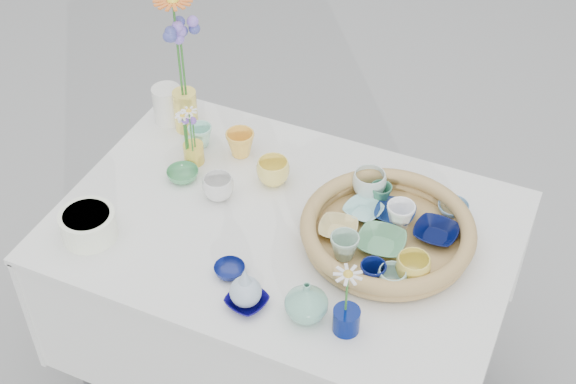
% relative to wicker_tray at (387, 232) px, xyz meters
% --- Properties ---
extents(wicker_tray, '(0.47, 0.47, 0.08)m').
position_rel_wicker_tray_xyz_m(wicker_tray, '(0.00, 0.00, 0.00)').
color(wicker_tray, '#997849').
rests_on(wicker_tray, display_table).
extents(tray_ceramic_0, '(0.11, 0.11, 0.03)m').
position_rel_wicker_tray_xyz_m(tray_ceramic_0, '(-0.01, 0.08, -0.01)').
color(tray_ceramic_0, navy).
rests_on(tray_ceramic_0, wicker_tray).
extents(tray_ceramic_1, '(0.12, 0.12, 0.03)m').
position_rel_wicker_tray_xyz_m(tray_ceramic_1, '(0.12, 0.06, -0.01)').
color(tray_ceramic_1, '#030931').
rests_on(tray_ceramic_1, wicker_tray).
extents(tray_ceramic_2, '(0.09, 0.09, 0.07)m').
position_rel_wicker_tray_xyz_m(tray_ceramic_2, '(0.10, -0.11, 0.02)').
color(tray_ceramic_2, '#E0C94F').
rests_on(tray_ceramic_2, wicker_tray).
extents(tray_ceramic_3, '(0.14, 0.14, 0.03)m').
position_rel_wicker_tray_xyz_m(tray_ceramic_3, '(-0.00, -0.04, -0.00)').
color(tray_ceramic_3, '#579669').
rests_on(tray_ceramic_3, wicker_tray).
extents(tray_ceramic_4, '(0.09, 0.09, 0.07)m').
position_rel_wicker_tray_xyz_m(tray_ceramic_4, '(-0.08, -0.11, 0.02)').
color(tray_ceramic_4, '#97BAA5').
rests_on(tray_ceramic_4, wicker_tray).
extents(tray_ceramic_5, '(0.13, 0.13, 0.03)m').
position_rel_wicker_tray_xyz_m(tray_ceramic_5, '(-0.09, 0.06, -0.01)').
color(tray_ceramic_5, '#99D3CD').
rests_on(tray_ceramic_5, wicker_tray).
extents(tray_ceramic_6, '(0.12, 0.12, 0.08)m').
position_rel_wicker_tray_xyz_m(tray_ceramic_6, '(-0.11, 0.15, 0.02)').
color(tray_ceramic_6, silver).
rests_on(tray_ceramic_6, wicker_tray).
extents(tray_ceramic_7, '(0.10, 0.10, 0.07)m').
position_rel_wicker_tray_xyz_m(tray_ceramic_7, '(0.02, 0.06, 0.02)').
color(tray_ceramic_7, white).
rests_on(tray_ceramic_7, wicker_tray).
extents(tray_ceramic_8, '(0.10, 0.10, 0.03)m').
position_rel_wicker_tray_xyz_m(tray_ceramic_8, '(0.13, 0.17, -0.01)').
color(tray_ceramic_8, '#73ABE4').
rests_on(tray_ceramic_8, wicker_tray).
extents(tray_ceramic_9, '(0.09, 0.09, 0.06)m').
position_rel_wicker_tray_xyz_m(tray_ceramic_9, '(0.02, -0.17, 0.01)').
color(tray_ceramic_9, '#071047').
rests_on(tray_ceramic_9, wicker_tray).
extents(tray_ceramic_10, '(0.12, 0.12, 0.03)m').
position_rel_wicker_tray_xyz_m(tray_ceramic_10, '(-0.13, -0.04, -0.01)').
color(tray_ceramic_10, '#D5C27A').
rests_on(tray_ceramic_10, wicker_tray).
extents(tray_ceramic_11, '(0.08, 0.08, 0.06)m').
position_rel_wicker_tray_xyz_m(tray_ceramic_11, '(0.07, -0.16, 0.01)').
color(tray_ceramic_11, '#99CABD').
rests_on(tray_ceramic_11, wicker_tray).
extents(tray_ceramic_12, '(0.08, 0.08, 0.06)m').
position_rel_wicker_tray_xyz_m(tray_ceramic_12, '(-0.06, 0.13, 0.01)').
color(tray_ceramic_12, '#357355').
rests_on(tray_ceramic_12, wicker_tray).
extents(loose_ceramic_0, '(0.12, 0.12, 0.08)m').
position_rel_wicker_tray_xyz_m(loose_ceramic_0, '(-0.53, 0.18, 0.00)').
color(loose_ceramic_0, '#F8BC46').
rests_on(loose_ceramic_0, display_table).
extents(loose_ceramic_1, '(0.13, 0.13, 0.08)m').
position_rel_wicker_tray_xyz_m(loose_ceramic_1, '(-0.39, 0.10, -0.00)').
color(loose_ceramic_1, '#F6DD62').
rests_on(loose_ceramic_1, display_table).
extents(loose_ceramic_2, '(0.12, 0.12, 0.03)m').
position_rel_wicker_tray_xyz_m(loose_ceramic_2, '(-0.64, 0.01, -0.02)').
color(loose_ceramic_2, '#45905A').
rests_on(loose_ceramic_2, display_table).
extents(loose_ceramic_3, '(0.11, 0.11, 0.07)m').
position_rel_wicker_tray_xyz_m(loose_ceramic_3, '(-0.50, -0.02, -0.00)').
color(loose_ceramic_3, silver).
rests_on(loose_ceramic_3, display_table).
extents(loose_ceramic_4, '(0.09, 0.09, 0.03)m').
position_rel_wicker_tray_xyz_m(loose_ceramic_4, '(-0.34, -0.28, -0.03)').
color(loose_ceramic_4, navy).
rests_on(loose_ceramic_4, display_table).
extents(loose_ceramic_5, '(0.09, 0.09, 0.07)m').
position_rel_wicker_tray_xyz_m(loose_ceramic_5, '(-0.67, 0.17, -0.00)').
color(loose_ceramic_5, '#9EE0CB').
rests_on(loose_ceramic_5, display_table).
extents(loose_ceramic_6, '(0.12, 0.12, 0.02)m').
position_rel_wicker_tray_xyz_m(loose_ceramic_6, '(-0.25, -0.35, -0.03)').
color(loose_ceramic_6, '#09054E').
rests_on(loose_ceramic_6, display_table).
extents(fluted_bowl, '(0.17, 0.17, 0.08)m').
position_rel_wicker_tray_xyz_m(fluted_bowl, '(-0.75, -0.31, 0.00)').
color(fluted_bowl, white).
rests_on(fluted_bowl, display_table).
extents(bud_vase_paleblue, '(0.10, 0.10, 0.12)m').
position_rel_wicker_tray_xyz_m(bud_vase_paleblue, '(-0.25, -0.35, 0.02)').
color(bud_vase_paleblue, '#9FB2C7').
rests_on(bud_vase_paleblue, display_table).
extents(bud_vase_seafoam, '(0.14, 0.14, 0.11)m').
position_rel_wicker_tray_xyz_m(bud_vase_seafoam, '(-0.10, -0.32, 0.02)').
color(bud_vase_seafoam, '#72B299').
rests_on(bud_vase_seafoam, display_table).
extents(bud_vase_cobalt, '(0.09, 0.09, 0.07)m').
position_rel_wicker_tray_xyz_m(bud_vase_cobalt, '(0.01, -0.32, -0.00)').
color(bud_vase_cobalt, '#011057').
rests_on(bud_vase_cobalt, display_table).
extents(single_daisy, '(0.09, 0.09, 0.14)m').
position_rel_wicker_tray_xyz_m(single_daisy, '(0.00, -0.32, 0.09)').
color(single_daisy, silver).
rests_on(single_daisy, bud_vase_cobalt).
extents(tall_vase_yellow, '(0.10, 0.10, 0.14)m').
position_rel_wicker_tray_xyz_m(tall_vase_yellow, '(-0.75, 0.22, 0.03)').
color(tall_vase_yellow, '#F8DB58').
rests_on(tall_vase_yellow, display_table).
extents(gerbera, '(0.14, 0.14, 0.34)m').
position_rel_wicker_tray_xyz_m(gerbera, '(-0.74, 0.21, 0.26)').
color(gerbera, orange).
rests_on(gerbera, tall_vase_yellow).
extents(hydrangea, '(0.10, 0.10, 0.30)m').
position_rel_wicker_tray_xyz_m(hydrangea, '(-0.73, 0.22, 0.21)').
color(hydrangea, '#444B9F').
rests_on(hydrangea, tall_vase_yellow).
extents(white_pitcher, '(0.15, 0.13, 0.12)m').
position_rel_wicker_tray_xyz_m(white_pitcher, '(-0.82, 0.24, 0.02)').
color(white_pitcher, silver).
rests_on(white_pitcher, display_table).
extents(daisy_cup, '(0.07, 0.07, 0.07)m').
position_rel_wicker_tray_xyz_m(daisy_cup, '(-0.64, 0.09, -0.01)').
color(daisy_cup, yellow).
rests_on(daisy_cup, display_table).
extents(daisy_posy, '(0.09, 0.09, 0.14)m').
position_rel_wicker_tray_xyz_m(daisy_posy, '(-0.64, 0.07, 0.10)').
color(daisy_posy, white).
rests_on(daisy_posy, daisy_cup).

